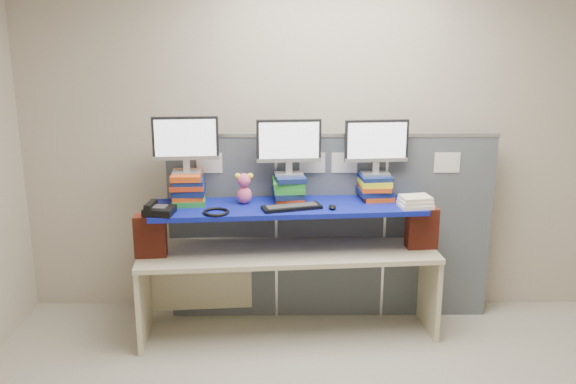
{
  "coord_description": "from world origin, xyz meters",
  "views": [
    {
      "loc": [
        -0.38,
        -3.11,
        2.4
      ],
      "look_at": [
        -0.34,
        1.49,
        1.14
      ],
      "focal_mm": 40.0,
      "sensor_mm": 36.0,
      "label": 1
    }
  ],
  "objects_px": {
    "desk_phone": "(158,210)",
    "keyboard": "(292,207)",
    "desk": "(288,266)",
    "monitor_left": "(186,141)",
    "monitor_right": "(376,144)",
    "monitor_center": "(289,144)",
    "blue_board": "(288,207)"
  },
  "relations": [
    {
      "from": "desk",
      "to": "desk_phone",
      "type": "xyz_separation_m",
      "value": [
        -0.93,
        -0.22,
        0.52
      ]
    },
    {
      "from": "desk",
      "to": "keyboard",
      "type": "distance_m",
      "value": 0.51
    },
    {
      "from": "desk",
      "to": "monitor_left",
      "type": "bearing_deg",
      "value": 170.99
    },
    {
      "from": "monitor_center",
      "to": "desk_phone",
      "type": "xyz_separation_m",
      "value": [
        -0.93,
        -0.34,
        -0.41
      ]
    },
    {
      "from": "desk_phone",
      "to": "monitor_right",
      "type": "bearing_deg",
      "value": 21.03
    },
    {
      "from": "blue_board",
      "to": "keyboard",
      "type": "bearing_deg",
      "value": -80.44
    },
    {
      "from": "desk",
      "to": "desk_phone",
      "type": "relative_size",
      "value": 10.17
    },
    {
      "from": "monitor_left",
      "to": "keyboard",
      "type": "height_order",
      "value": "monitor_left"
    },
    {
      "from": "desk",
      "to": "monitor_center",
      "type": "distance_m",
      "value": 0.94
    },
    {
      "from": "monitor_center",
      "to": "monitor_right",
      "type": "height_order",
      "value": "monitor_center"
    },
    {
      "from": "blue_board",
      "to": "monitor_left",
      "type": "distance_m",
      "value": 0.9
    },
    {
      "from": "monitor_right",
      "to": "keyboard",
      "type": "relative_size",
      "value": 1.06
    },
    {
      "from": "blue_board",
      "to": "monitor_right",
      "type": "bearing_deg",
      "value": 9.83
    },
    {
      "from": "desk_phone",
      "to": "blue_board",
      "type": "bearing_deg",
      "value": 20.65
    },
    {
      "from": "monitor_center",
      "to": "monitor_left",
      "type": "bearing_deg",
      "value": -180.0
    },
    {
      "from": "desk",
      "to": "keyboard",
      "type": "bearing_deg",
      "value": -80.44
    },
    {
      "from": "desk",
      "to": "monitor_left",
      "type": "height_order",
      "value": "monitor_left"
    },
    {
      "from": "monitor_center",
      "to": "desk_phone",
      "type": "height_order",
      "value": "monitor_center"
    },
    {
      "from": "monitor_left",
      "to": "keyboard",
      "type": "distance_m",
      "value": 0.92
    },
    {
      "from": "keyboard",
      "to": "monitor_center",
      "type": "bearing_deg",
      "value": 78.38
    },
    {
      "from": "monitor_right",
      "to": "desk_phone",
      "type": "relative_size",
      "value": 2.15
    },
    {
      "from": "monitor_left",
      "to": "desk_phone",
      "type": "height_order",
      "value": "monitor_left"
    },
    {
      "from": "blue_board",
      "to": "monitor_left",
      "type": "relative_size",
      "value": 4.17
    },
    {
      "from": "desk",
      "to": "monitor_right",
      "type": "relative_size",
      "value": 4.73
    },
    {
      "from": "desk",
      "to": "monitor_center",
      "type": "bearing_deg",
      "value": 81.9
    },
    {
      "from": "desk_phone",
      "to": "keyboard",
      "type": "bearing_deg",
      "value": 14.27
    },
    {
      "from": "blue_board",
      "to": "monitor_center",
      "type": "relative_size",
      "value": 4.17
    },
    {
      "from": "monitor_left",
      "to": "monitor_right",
      "type": "distance_m",
      "value": 1.43
    },
    {
      "from": "desk_phone",
      "to": "monitor_center",
      "type": "bearing_deg",
      "value": 27.26
    },
    {
      "from": "monitor_right",
      "to": "monitor_center",
      "type": "bearing_deg",
      "value": 180.0
    },
    {
      "from": "desk_phone",
      "to": "monitor_left",
      "type": "bearing_deg",
      "value": 65.69
    },
    {
      "from": "monitor_left",
      "to": "keyboard",
      "type": "xyz_separation_m",
      "value": [
        0.78,
        -0.16,
        -0.46
      ]
    }
  ]
}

